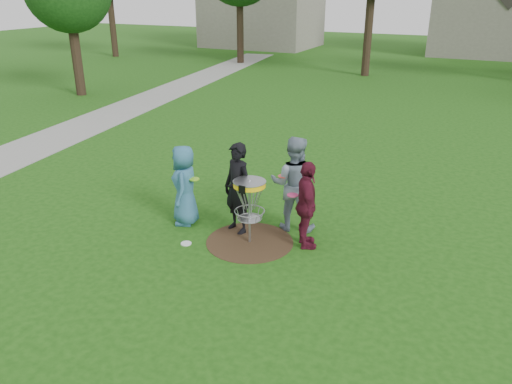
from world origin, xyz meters
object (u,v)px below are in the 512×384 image
at_px(player_black, 237,188).
at_px(player_grey, 293,184).
at_px(player_blue, 185,185).
at_px(disc_golf_basket, 249,196).
at_px(player_maroon, 307,205).

height_order(player_black, player_grey, player_grey).
height_order(player_blue, player_grey, player_grey).
distance_m(player_grey, disc_golf_basket, 1.13).
distance_m(player_blue, player_maroon, 2.76).
bearing_deg(disc_golf_basket, player_maroon, 16.75).
relative_size(player_blue, player_black, 0.91).
bearing_deg(disc_golf_basket, player_black, 141.66).
relative_size(player_blue, player_grey, 0.87).
relative_size(player_black, player_grey, 0.95).
bearing_deg(player_black, player_maroon, 21.09).
bearing_deg(player_black, disc_golf_basket, -15.92).
height_order(player_black, disc_golf_basket, player_black).
bearing_deg(player_blue, player_maroon, 67.53).
xyz_separation_m(player_maroon, disc_golf_basket, (-1.09, -0.33, 0.12)).
bearing_deg(player_grey, player_maroon, 115.06).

